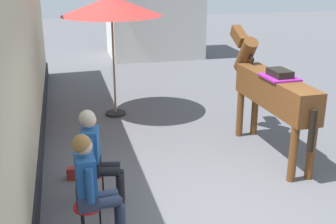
{
  "coord_description": "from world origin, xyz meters",
  "views": [
    {
      "loc": [
        -1.9,
        -4.85,
        3.2
      ],
      "look_at": [
        -0.4,
        1.2,
        1.05
      ],
      "focal_mm": 46.12,
      "sensor_mm": 36.0,
      "label": 1
    }
  ],
  "objects_px": {
    "saddled_horse_center": "(271,90)",
    "cafe_parasol": "(111,7)",
    "seated_visitor_far": "(96,153)",
    "seated_visitor_near": "(92,183)",
    "satchel_bag": "(76,173)"
  },
  "relations": [
    {
      "from": "saddled_horse_center",
      "to": "cafe_parasol",
      "type": "distance_m",
      "value": 3.75
    },
    {
      "from": "seated_visitor_far",
      "to": "saddled_horse_center",
      "type": "bearing_deg",
      "value": 18.8
    },
    {
      "from": "saddled_horse_center",
      "to": "seated_visitor_far",
      "type": "bearing_deg",
      "value": -161.2
    },
    {
      "from": "saddled_horse_center",
      "to": "cafe_parasol",
      "type": "height_order",
      "value": "cafe_parasol"
    },
    {
      "from": "seated_visitor_far",
      "to": "satchel_bag",
      "type": "distance_m",
      "value": 1.09
    },
    {
      "from": "seated_visitor_far",
      "to": "cafe_parasol",
      "type": "xyz_separation_m",
      "value": [
        0.73,
        3.71,
        1.59
      ]
    },
    {
      "from": "seated_visitor_far",
      "to": "saddled_horse_center",
      "type": "height_order",
      "value": "saddled_horse_center"
    },
    {
      "from": "seated_visitor_far",
      "to": "saddled_horse_center",
      "type": "distance_m",
      "value": 3.29
    },
    {
      "from": "cafe_parasol",
      "to": "saddled_horse_center",
      "type": "bearing_deg",
      "value": -48.26
    },
    {
      "from": "seated_visitor_far",
      "to": "seated_visitor_near",
      "type": "bearing_deg",
      "value": -98.02
    },
    {
      "from": "cafe_parasol",
      "to": "satchel_bag",
      "type": "relative_size",
      "value": 9.21
    },
    {
      "from": "seated_visitor_near",
      "to": "saddled_horse_center",
      "type": "height_order",
      "value": "saddled_horse_center"
    },
    {
      "from": "seated_visitor_near",
      "to": "cafe_parasol",
      "type": "relative_size",
      "value": 0.54
    },
    {
      "from": "seated_visitor_far",
      "to": "cafe_parasol",
      "type": "distance_m",
      "value": 4.1
    },
    {
      "from": "seated_visitor_far",
      "to": "saddled_horse_center",
      "type": "relative_size",
      "value": 0.46
    }
  ]
}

